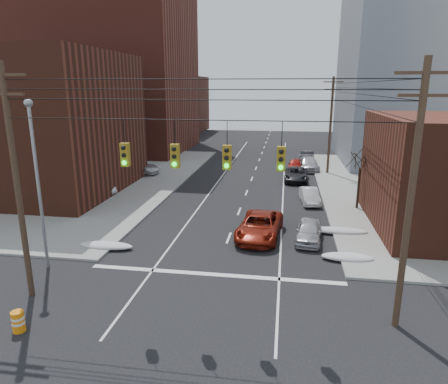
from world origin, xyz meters
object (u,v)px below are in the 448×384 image
(parked_car_f, at_px, (307,157))
(lot_car_c, at_px, (32,187))
(lot_car_a, at_px, (96,187))
(lot_car_d, at_px, (111,168))
(construction_barrel, at_px, (18,321))
(parked_car_b, at_px, (310,196))
(parked_car_e, at_px, (295,164))
(lot_car_b, at_px, (137,167))
(parked_car_a, at_px, (309,231))
(red_pickup, at_px, (260,226))
(parked_car_d, at_px, (309,164))
(parked_car_c, at_px, (296,174))

(parked_car_f, xyz_separation_m, lot_car_c, (-26.23, -20.48, -0.00))
(lot_car_a, distance_m, lot_car_c, 6.08)
(lot_car_d, xyz_separation_m, construction_barrel, (9.06, -29.21, -0.38))
(parked_car_b, bearing_deg, parked_car_e, 88.22)
(lot_car_b, relative_size, lot_car_d, 1.32)
(parked_car_e, distance_m, lot_car_a, 23.74)
(parked_car_a, relative_size, construction_barrel, 4.38)
(parked_car_a, height_order, parked_car_f, parked_car_f)
(lot_car_b, distance_m, lot_car_d, 2.98)
(parked_car_e, bearing_deg, parked_car_a, -84.21)
(lot_car_b, xyz_separation_m, construction_barrel, (6.13, -29.77, -0.43))
(parked_car_a, relative_size, parked_car_f, 0.85)
(red_pickup, height_order, parked_car_f, red_pickup)
(parked_car_d, height_order, parked_car_e, parked_car_d)
(parked_car_d, xyz_separation_m, parked_car_f, (0.00, 4.68, -0.00))
(parked_car_a, distance_m, lot_car_a, 20.94)
(parked_car_e, xyz_separation_m, lot_car_d, (-21.01, -6.26, 0.15))
(red_pickup, bearing_deg, lot_car_a, 157.65)
(parked_car_a, distance_m, lot_car_c, 26.30)
(parked_car_a, xyz_separation_m, parked_car_b, (0.52, 9.07, -0.03))
(parked_car_a, distance_m, parked_car_e, 23.36)
(parked_car_e, height_order, lot_car_a, lot_car_a)
(parked_car_f, bearing_deg, parked_car_d, -82.80)
(parked_car_f, xyz_separation_m, lot_car_a, (-20.20, -19.66, 0.01))
(parked_car_f, height_order, lot_car_d, parked_car_f)
(red_pickup, relative_size, lot_car_d, 1.41)
(parked_car_a, height_order, lot_car_d, lot_car_d)
(parked_car_d, height_order, lot_car_a, parked_car_d)
(lot_car_a, distance_m, construction_barrel, 21.77)
(lot_car_d, relative_size, construction_barrel, 4.47)
(lot_car_c, bearing_deg, parked_car_f, -65.56)
(parked_car_b, bearing_deg, lot_car_a, 175.55)
(parked_car_a, relative_size, lot_car_c, 0.93)
(parked_car_e, relative_size, parked_car_f, 0.87)
(lot_car_b, relative_size, construction_barrel, 5.91)
(red_pickup, height_order, parked_car_e, red_pickup)
(parked_car_a, bearing_deg, parked_car_b, 92.32)
(parked_car_c, xyz_separation_m, lot_car_b, (-18.08, 0.15, 0.17))
(parked_car_c, bearing_deg, parked_car_f, 83.80)
(parked_car_d, xyz_separation_m, lot_car_c, (-26.23, -15.80, -0.00))
(lot_car_d, bearing_deg, parked_car_b, -108.56)
(parked_car_f, height_order, lot_car_a, parked_car_f)
(lot_car_b, xyz_separation_m, lot_car_d, (-2.93, -0.56, -0.06))
(construction_barrel, bearing_deg, parked_car_a, 44.25)
(lot_car_a, xyz_separation_m, lot_car_c, (-6.03, -0.82, -0.01))
(parked_car_b, xyz_separation_m, parked_car_e, (-1.00, 14.28, 0.05))
(lot_car_b, relative_size, lot_car_c, 1.26)
(parked_car_b, xyz_separation_m, lot_car_c, (-25.63, -1.28, 0.12))
(parked_car_c, distance_m, lot_car_b, 18.08)
(parked_car_c, bearing_deg, lot_car_c, -156.22)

